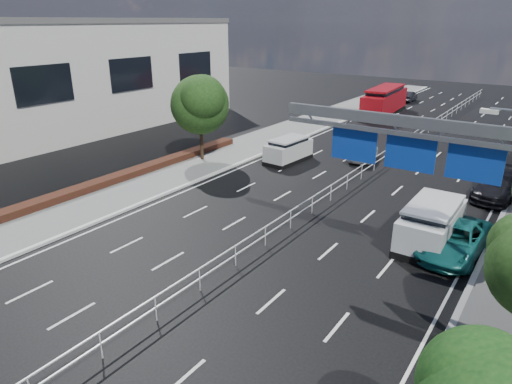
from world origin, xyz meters
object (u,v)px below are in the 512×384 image
Objects in this scene: near_car_silver at (364,151)px; near_car_dark at (409,96)px; parked_car_teal at (454,239)px; overhead_gantry at (429,150)px; white_minivan at (288,150)px; parked_car_dark at (500,186)px; silver_minivan at (431,224)px; red_bus at (384,101)px.

near_car_dark is at bearing -87.05° from near_car_silver.
near_car_silver reaches higher than near_car_dark.
parked_car_teal is (15.02, -41.68, 0.07)m from near_car_dark.
parked_car_teal is (0.96, 3.09, -4.87)m from overhead_gantry.
white_minivan reaches higher than near_car_silver.
white_minivan is 16.35m from parked_car_teal.
parked_car_dark is at bearing 89.98° from parked_car_teal.
near_car_dark is at bearing 122.77° from parked_car_dark.
overhead_gantry is 5.75m from silver_minivan.
overhead_gantry reaches higher than white_minivan.
near_car_dark is 0.79× the size of silver_minivan.
red_bus is 11.13m from near_car_dark.
near_car_silver is at bearing 42.99° from white_minivan.
near_car_dark is (-0.56, 11.08, -0.99)m from red_bus.
overhead_gantry is at bearing -103.56° from parked_car_teal.
red_bus reaches higher than parked_car_teal.
near_car_silver is 1.02× the size of near_car_dark.
near_car_silver is (5.06, -18.46, -0.95)m from red_bus.
silver_minivan reaches higher than white_minivan.
parked_car_teal is (14.46, -30.61, -0.92)m from red_bus.
white_minivan is 14.64m from parked_car_dark.
red_bus is at bearing -82.50° from near_car_silver.
red_bus is at bearing 118.98° from parked_car_teal.
silver_minivan is at bearing 93.92° from overhead_gantry.
overhead_gantry reaches higher than silver_minivan.
overhead_gantry is 0.95× the size of red_bus.
near_car_silver is (4.61, 3.72, -0.21)m from white_minivan.
red_bus reaches higher than white_minivan.
red_bus is at bearing 132.24° from parked_car_dark.
overhead_gantry reaches higher than near_car_silver.
near_car_dark is at bearing 107.43° from overhead_gantry.
parked_car_teal is (14.01, -8.42, -0.17)m from white_minivan.
parked_car_dark is (15.62, -32.46, 0.11)m from near_car_dark.
white_minivan is 22.21m from red_bus.
parked_car_dark reaches higher than near_car_silver.
overhead_gantry is 1.93× the size of parked_car_teal.
parked_car_teal is (1.20, -0.41, -0.31)m from silver_minivan.
silver_minivan reaches higher than parked_car_teal.
white_minivan is (-13.05, 11.51, -4.69)m from overhead_gantry.
parked_car_teal reaches higher than near_car_dark.
near_car_dark is (-14.06, 44.78, -4.94)m from overhead_gantry.
white_minivan is at bearing -169.76° from parked_car_dark.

